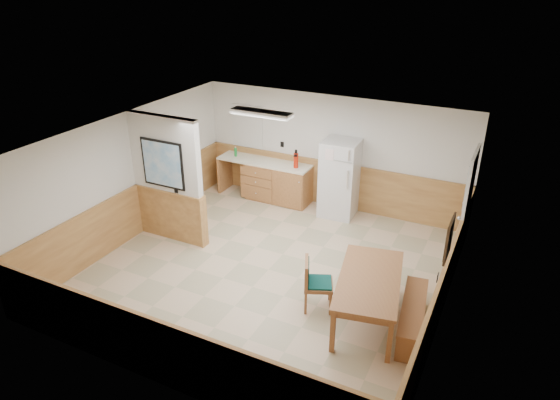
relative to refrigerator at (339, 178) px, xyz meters
The scene contains 20 objects.
ground 2.78m from the refrigerator, 97.19° to the right, with size 6.00×6.00×0.00m, color tan.
ceiling 3.13m from the refrigerator, 97.19° to the right, with size 6.00×6.00×0.02m, color white.
back_wall 0.65m from the refrigerator, 131.85° to the left, with size 6.00×0.02×2.50m, color silver.
right_wall 3.77m from the refrigerator, 44.58° to the right, with size 0.02×6.00×2.50m, color silver.
left_wall 4.26m from the refrigerator, 141.71° to the right, with size 0.02×6.00×2.50m, color silver.
wainscot_back 0.59m from the refrigerator, 133.44° to the left, with size 6.00×0.04×1.00m, color tan.
wainscot_right 3.75m from the refrigerator, 44.80° to the right, with size 0.04×6.00×1.00m, color tan.
wainscot_left 4.24m from the refrigerator, 141.55° to the right, with size 0.04×6.00×1.00m, color tan.
partition_wall 3.57m from the refrigerator, 136.67° to the right, with size 1.50×0.20×2.50m.
kitchen_counter 1.59m from the refrigerator, behind, with size 2.20×0.61×1.00m.
exterior_door 2.74m from the refrigerator, 15.49° to the right, with size 0.07×1.02×2.15m.
kitchen_window 2.56m from the refrigerator, behind, with size 0.80×0.04×1.00m.
wall_painting 4.00m from the refrigerator, 48.04° to the right, with size 0.04×0.50×0.60m.
fluorescent_fixture 2.37m from the refrigerator, 130.40° to the right, with size 1.20×0.30×0.09m.
refrigerator is the anchor object (origin of this frame).
dining_table 3.58m from the refrigerator, 62.51° to the right, with size 1.22×1.93×0.75m.
dining_bench 3.92m from the refrigerator, 53.34° to the right, with size 0.53×1.54×0.45m.
dining_chair 3.36m from the refrigerator, 76.51° to the right, with size 0.73×0.62×0.85m.
fire_extinguisher 1.05m from the refrigerator, behind, with size 0.13×0.13×0.41m.
soap_bottle 2.58m from the refrigerator, behind, with size 0.06×0.06×0.20m, color #198E35.
Camera 1 is at (3.53, -6.64, 4.96)m, focal length 32.00 mm.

